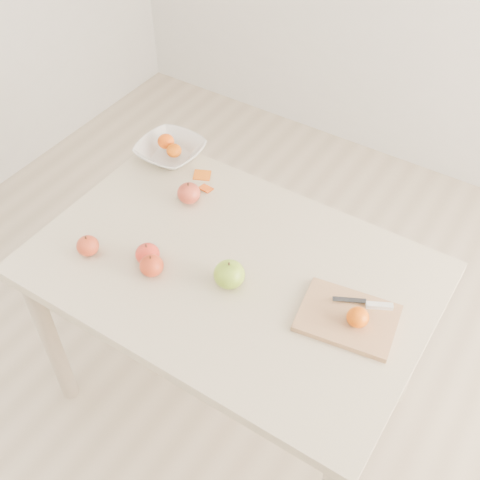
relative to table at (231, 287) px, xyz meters
The scene contains 15 objects.
ground 0.65m from the table, ahead, with size 3.50×3.50×0.00m, color #C6B293.
table is the anchor object (origin of this frame).
cutting_board 0.40m from the table, ahead, with size 0.27×0.20×0.02m, color tan.
board_tangerine 0.44m from the table, ahead, with size 0.06×0.06×0.05m, color #C84E07.
fruit_bowl 0.59m from the table, 145.73° to the left, with size 0.23×0.23×0.06m, color silver.
bowl_tangerine_near 0.62m from the table, 146.28° to the left, with size 0.06×0.06×0.05m, color #D85707.
bowl_tangerine_far 0.56m from the table, 145.26° to the left, with size 0.05×0.05×0.05m, color #CC5007.
orange_peel_a 0.45m from the table, 136.93° to the left, with size 0.06×0.04×0.00m, color orange.
orange_peel_b 0.38m from the table, 137.13° to the left, with size 0.04×0.04×0.00m, color #D14B0E.
paring_knife 0.46m from the table, 10.24° to the left, with size 0.16×0.08×0.01m.
apple_green 0.16m from the table, 60.64° to the right, with size 0.09×0.09×0.08m, color #5D9616.
apple_red_a 0.35m from the table, 148.85° to the left, with size 0.08×0.08×0.07m, color maroon.
apple_red_b 0.29m from the table, 151.25° to the right, with size 0.07×0.07×0.07m, color #950410.
apple_red_d 0.46m from the table, 154.37° to the right, with size 0.07×0.07×0.06m, color maroon.
apple_red_c 0.27m from the table, 140.50° to the right, with size 0.07×0.07×0.07m, color maroon.
Camera 1 is at (0.68, -1.01, 2.11)m, focal length 45.00 mm.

